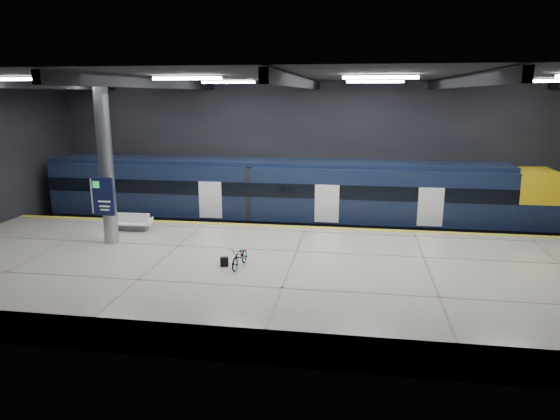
# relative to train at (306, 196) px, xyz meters

# --- Properties ---
(ground) EXTENTS (30.00, 30.00, 0.00)m
(ground) POSITION_rel_train_xyz_m (0.32, -5.50, -2.06)
(ground) COLOR black
(ground) RESTS_ON ground
(room_shell) EXTENTS (30.10, 16.10, 8.05)m
(room_shell) POSITION_rel_train_xyz_m (0.31, -5.49, 3.66)
(room_shell) COLOR black
(room_shell) RESTS_ON ground
(platform) EXTENTS (30.00, 11.00, 1.10)m
(platform) POSITION_rel_train_xyz_m (0.32, -8.00, -1.51)
(platform) COLOR #BFB3A2
(platform) RESTS_ON ground
(safety_strip) EXTENTS (30.00, 0.40, 0.01)m
(safety_strip) POSITION_rel_train_xyz_m (0.32, -2.75, -0.95)
(safety_strip) COLOR gold
(safety_strip) RESTS_ON platform
(rails) EXTENTS (30.00, 1.52, 0.16)m
(rails) POSITION_rel_train_xyz_m (0.32, 0.00, -1.98)
(rails) COLOR gray
(rails) RESTS_ON ground
(train) EXTENTS (29.40, 2.84, 3.79)m
(train) POSITION_rel_train_xyz_m (0.00, 0.00, 0.00)
(train) COLOR black
(train) RESTS_ON ground
(bench) EXTENTS (1.90, 0.83, 0.83)m
(bench) POSITION_rel_train_xyz_m (-7.70, -4.53, -0.67)
(bench) COLOR #595B60
(bench) RESTS_ON platform
(bicycle) EXTENTS (0.70, 1.56, 0.79)m
(bicycle) POSITION_rel_train_xyz_m (-1.51, -8.72, -0.56)
(bicycle) COLOR #99999E
(bicycle) RESTS_ON platform
(pannier_bag) EXTENTS (0.34, 0.26, 0.35)m
(pannier_bag) POSITION_rel_train_xyz_m (-2.11, -8.72, -0.78)
(pannier_bag) COLOR black
(pannier_bag) RESTS_ON platform
(info_column) EXTENTS (0.90, 0.78, 6.90)m
(info_column) POSITION_rel_train_xyz_m (-7.68, -6.52, 2.40)
(info_column) COLOR #9EA0A5
(info_column) RESTS_ON platform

